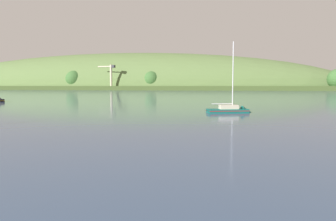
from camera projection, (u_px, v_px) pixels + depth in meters
far_shoreline_hill at (124, 89)px, 270.08m from camera, size 492.61×141.63×62.71m
dockside_crane at (111, 78)px, 227.26m from camera, size 13.82×5.28×18.68m
sailboat_far_left at (233, 112)px, 41.25m from camera, size 6.32×3.05×10.32m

